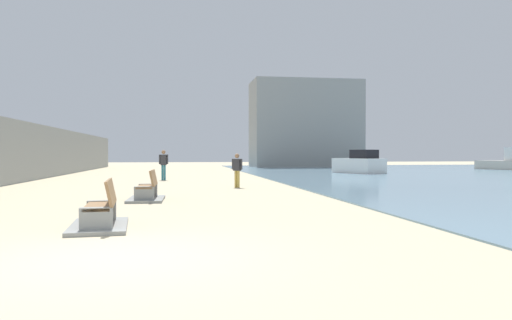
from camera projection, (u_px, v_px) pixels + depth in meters
name	position (u px, v px, depth m)	size (l,w,h in m)	color
ground_plane	(161.00, 183.00, 24.81)	(120.00, 120.00, 0.00)	#C6B793
seawall	(4.00, 152.00, 23.62)	(0.80, 64.00, 3.22)	gray
bench_near	(101.00, 217.00, 9.82)	(1.27, 2.18, 0.98)	gray
bench_far	(147.00, 193.00, 15.63)	(1.15, 2.13, 0.98)	gray
person_walking	(164.00, 163.00, 27.48)	(0.52, 0.23, 1.71)	teal
person_standing	(237.00, 168.00, 21.51)	(0.44, 0.36, 1.51)	gold
boat_mid_bay	(359.00, 164.00, 36.45)	(3.20, 4.43, 1.76)	white
harbor_building	(305.00, 124.00, 54.74)	(12.00, 6.00, 9.62)	gray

